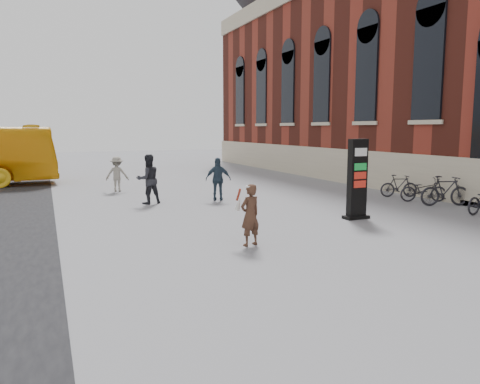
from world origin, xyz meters
name	(u,v)px	position (x,y,z in m)	size (l,w,h in m)	color
ground	(259,237)	(0.00, 0.00, 0.00)	(100.00, 100.00, 0.00)	#9E9EA3
info_pylon	(357,179)	(3.99, 1.14, 1.28)	(0.83, 0.44, 2.57)	black
woman	(250,214)	(-0.59, -0.74, 0.79)	(0.68, 0.65, 1.54)	#42281A
pedestrian_a	(148,179)	(-1.57, 6.73, 0.95)	(0.93, 0.72, 1.91)	#222328
pedestrian_b	(117,174)	(-2.18, 10.77, 0.81)	(1.04, 0.60, 1.61)	gray
pedestrian_c	(218,179)	(1.20, 6.46, 0.87)	(1.01, 0.42, 1.73)	#2B3D4E
bike_5	(445,191)	(8.60, 1.93, 0.57)	(0.54, 1.90, 1.14)	#25252A
bike_6	(423,190)	(8.60, 3.03, 0.48)	(0.63, 1.82, 0.95)	#25252A
bike_7	(399,186)	(8.60, 4.42, 0.48)	(0.45, 1.58, 0.95)	#25252A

